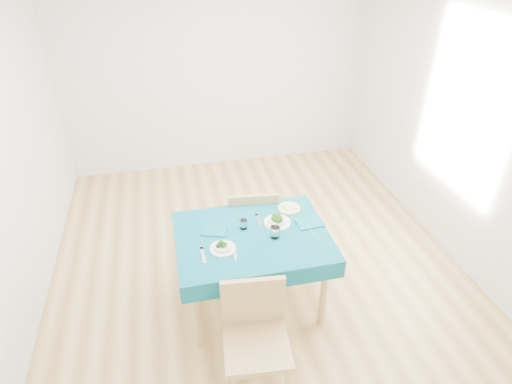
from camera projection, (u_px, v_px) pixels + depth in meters
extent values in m
cube|color=#A57E44|center=(256.00, 263.00, 4.37)|extent=(4.00, 4.50, 0.02)
cube|color=silver|center=(217.00, 69.00, 5.50)|extent=(4.00, 0.02, 2.70)
cube|color=silver|center=(376.00, 369.00, 1.79)|extent=(4.00, 0.02, 2.70)
cube|color=silver|center=(1.00, 168.00, 3.27)|extent=(0.02, 4.50, 2.70)
cube|color=silver|center=(463.00, 122.00, 4.02)|extent=(0.02, 4.50, 2.70)
cube|color=#095365|center=(252.00, 270.00, 3.72)|extent=(1.25, 0.95, 0.76)
cube|color=tan|center=(257.00, 331.00, 2.91)|extent=(0.51, 0.55, 1.15)
cube|color=tan|center=(251.00, 207.00, 4.18)|extent=(0.52, 0.56, 1.17)
cube|color=silver|center=(203.00, 255.00, 3.30)|extent=(0.03, 0.20, 0.00)
cube|color=silver|center=(235.00, 252.00, 3.34)|extent=(0.04, 0.22, 0.00)
cube|color=silver|center=(259.00, 220.00, 3.70)|extent=(0.03, 0.18, 0.00)
cube|color=silver|center=(310.00, 228.00, 3.59)|extent=(0.04, 0.21, 0.00)
cube|color=#0D5D70|center=(214.00, 231.00, 3.55)|extent=(0.24, 0.20, 0.01)
cube|color=#0D5D70|center=(310.00, 223.00, 3.65)|extent=(0.23, 0.17, 0.01)
cylinder|color=white|center=(243.00, 224.00, 3.58)|extent=(0.06, 0.06, 0.08)
cylinder|color=white|center=(275.00, 232.00, 3.47)|extent=(0.08, 0.08, 0.10)
cylinder|color=#C4DB6B|center=(289.00, 208.00, 3.84)|extent=(0.20, 0.20, 0.01)
cube|color=beige|center=(289.00, 207.00, 3.84)|extent=(0.11, 0.11, 0.01)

